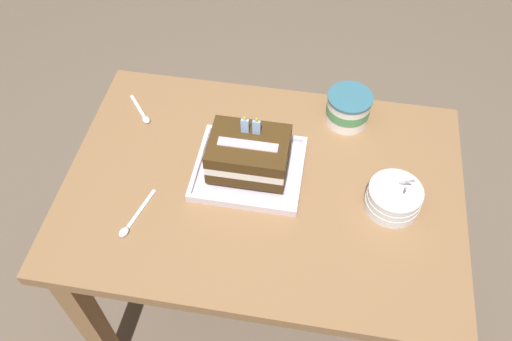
{
  "coord_description": "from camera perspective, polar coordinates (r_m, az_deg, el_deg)",
  "views": [
    {
      "loc": [
        0.12,
        -0.82,
        1.88
      ],
      "look_at": [
        -0.02,
        0.02,
        0.77
      ],
      "focal_mm": 36.83,
      "sensor_mm": 36.0,
      "label": 1
    }
  ],
  "objects": [
    {
      "name": "bowl_stack",
      "position": [
        1.38,
        14.71,
        -2.91
      ],
      "size": [
        0.14,
        0.14,
        0.13
      ],
      "color": "white",
      "rests_on": "dining_table"
    },
    {
      "name": "ground_plane",
      "position": [
        2.05,
        0.54,
        -13.78
      ],
      "size": [
        8.0,
        8.0,
        0.0
      ],
      "primitive_type": "plane",
      "color": "#6B5B4C"
    },
    {
      "name": "ice_cream_tub",
      "position": [
        1.55,
        9.98,
        6.68
      ],
      "size": [
        0.13,
        0.13,
        0.1
      ],
      "color": "white",
      "rests_on": "dining_table"
    },
    {
      "name": "serving_spoon_by_bowls",
      "position": [
        1.37,
        -13.55,
        -5.68
      ],
      "size": [
        0.06,
        0.16,
        0.01
      ],
      "color": "silver",
      "rests_on": "dining_table"
    },
    {
      "name": "foil_tray",
      "position": [
        1.43,
        -0.76,
        0.13
      ],
      "size": [
        0.29,
        0.26,
        0.02
      ],
      "color": "silver",
      "rests_on": "dining_table"
    },
    {
      "name": "serving_spoon_near_tray",
      "position": [
        1.6,
        -12.11,
        5.87
      ],
      "size": [
        0.1,
        0.11,
        0.01
      ],
      "color": "silver",
      "rests_on": "dining_table"
    },
    {
      "name": "dining_table",
      "position": [
        1.5,
        0.72,
        -4.07
      ],
      "size": [
        1.06,
        0.74,
        0.74
      ],
      "color": "olive",
      "rests_on": "ground_plane"
    },
    {
      "name": "birthday_cake",
      "position": [
        1.38,
        -0.78,
        1.84
      ],
      "size": [
        0.21,
        0.16,
        0.16
      ],
      "color": "#412C12",
      "rests_on": "foil_tray"
    }
  ]
}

